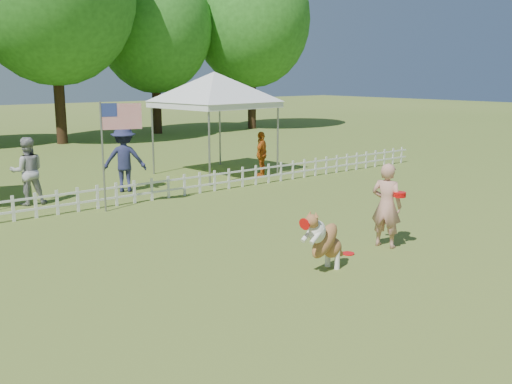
% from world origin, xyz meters
% --- Properties ---
extents(ground, '(120.00, 120.00, 0.00)m').
position_xyz_m(ground, '(0.00, 0.00, 0.00)').
color(ground, '#405E1D').
rests_on(ground, ground).
extents(picket_fence, '(22.00, 0.08, 0.60)m').
position_xyz_m(picket_fence, '(0.00, 7.00, 0.30)').
color(picket_fence, white).
rests_on(picket_fence, ground).
extents(handler, '(0.55, 0.68, 1.63)m').
position_xyz_m(handler, '(1.78, 0.54, 0.82)').
color(handler, tan).
rests_on(handler, ground).
extents(dog, '(1.09, 0.52, 1.08)m').
position_xyz_m(dog, '(-0.13, 0.26, 0.54)').
color(dog, brown).
rests_on(dog, ground).
extents(frisbee_on_turf, '(0.30, 0.30, 0.02)m').
position_xyz_m(frisbee_on_turf, '(0.88, 0.65, 0.01)').
color(frisbee_on_turf, red).
rests_on(frisbee_on_turf, ground).
extents(canopy_tent_right, '(3.47, 3.47, 3.28)m').
position_xyz_m(canopy_tent_right, '(3.89, 9.33, 1.64)').
color(canopy_tent_right, white).
rests_on(canopy_tent_right, ground).
extents(flag_pole, '(1.00, 0.41, 2.66)m').
position_xyz_m(flag_pole, '(-1.22, 6.62, 1.33)').
color(flag_pole, gray).
rests_on(flag_pole, ground).
extents(spectator_a, '(0.95, 0.81, 1.72)m').
position_xyz_m(spectator_a, '(-2.42, 8.54, 0.86)').
color(spectator_a, '#96969B').
rests_on(spectator_a, ground).
extents(spectator_b, '(1.38, 1.18, 1.85)m').
position_xyz_m(spectator_b, '(0.26, 8.57, 0.93)').
color(spectator_b, '#222549').
rests_on(spectator_b, ground).
extents(spectator_c, '(0.91, 0.76, 1.46)m').
position_xyz_m(spectator_c, '(4.86, 8.10, 0.73)').
color(spectator_c, '#BF5816').
rests_on(spectator_c, ground).
extents(tree_center_right, '(7.60, 7.60, 12.60)m').
position_xyz_m(tree_center_right, '(3.00, 21.00, 6.30)').
color(tree_center_right, '#27631C').
rests_on(tree_center_right, ground).
extents(tree_right, '(6.20, 6.20, 10.40)m').
position_xyz_m(tree_right, '(9.00, 22.50, 5.20)').
color(tree_right, '#27631C').
rests_on(tree_right, ground).
extents(tree_far_right, '(7.00, 7.00, 11.40)m').
position_xyz_m(tree_far_right, '(15.00, 21.50, 5.70)').
color(tree_far_right, '#27631C').
rests_on(tree_far_right, ground).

